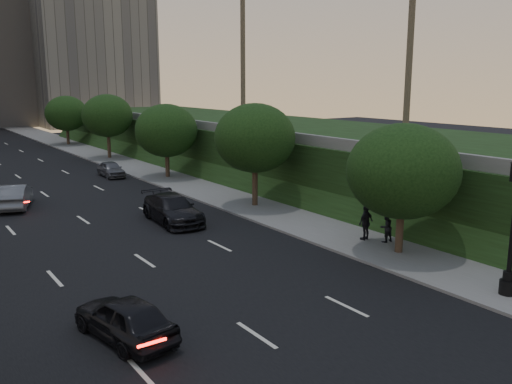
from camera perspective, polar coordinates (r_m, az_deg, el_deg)
road_surface at (r=40.28m, az=-20.69°, el=-0.71°), size 16.00×140.00×0.02m
sidewalk_right at (r=43.77m, az=-7.63°, el=0.97°), size 4.50×140.00×0.15m
embankment at (r=48.33m, az=5.94°, el=4.33°), size 18.00×90.00×4.00m
parapet_wall at (r=43.05m, az=-2.68°, el=6.63°), size 0.35×90.00×0.70m
office_block_right at (r=109.96m, az=-17.71°, el=16.30°), size 20.00×22.00×36.00m
tree_right_a at (r=25.82m, az=15.20°, el=2.12°), size 5.20×5.20×6.24m
tree_right_b at (r=34.63m, az=-0.12°, el=5.69°), size 5.20×5.20×6.74m
tree_right_c at (r=45.92m, az=-9.43°, el=6.39°), size 5.20×5.20×6.24m
tree_right_d at (r=58.81m, az=-15.38°, el=7.75°), size 5.20×5.20×6.74m
tree_right_e at (r=73.13m, az=-19.34°, el=7.81°), size 5.20×5.20×6.24m
sedan_near_left at (r=18.15m, az=-13.66°, el=-12.76°), size 2.41×4.45×1.44m
sedan_mid_left at (r=38.31m, az=-24.05°, el=-0.40°), size 3.16×5.05×1.57m
sedan_near_right at (r=31.79m, az=-8.78°, el=-1.79°), size 2.61×5.63×1.59m
sedan_far_right at (r=47.99m, az=-15.02°, el=2.34°), size 1.73×3.99×1.34m
pedestrian_b at (r=27.92m, az=13.51°, el=-3.61°), size 0.77×0.61×1.54m
pedestrian_c at (r=28.08m, az=11.49°, el=-3.17°), size 1.10×0.58×1.79m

